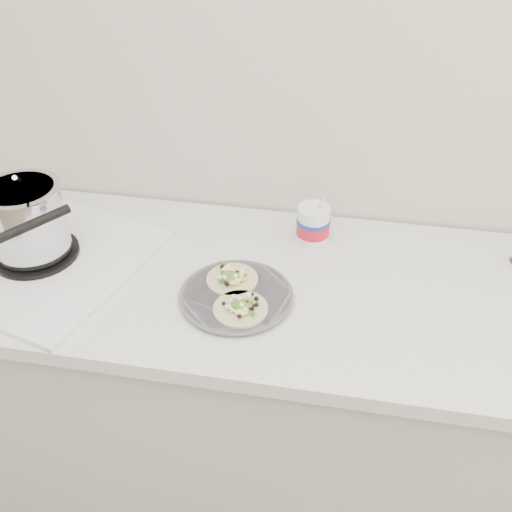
# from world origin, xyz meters

# --- Properties ---
(counter) EXTENTS (2.44, 0.66, 0.90)m
(counter) POSITION_xyz_m (0.00, 1.43, 0.45)
(counter) COLOR beige
(counter) RESTS_ON ground
(stove) EXTENTS (0.65, 0.62, 0.26)m
(stove) POSITION_xyz_m (-0.64, 1.39, 0.99)
(stove) COLOR silver
(stove) RESTS_ON counter
(taco_plate) EXTENTS (0.28, 0.28, 0.04)m
(taco_plate) POSITION_xyz_m (-0.09, 1.33, 0.92)
(taco_plate) COLOR #57565C
(taco_plate) RESTS_ON counter
(tub) EXTENTS (0.09, 0.09, 0.20)m
(tub) POSITION_xyz_m (0.07, 1.61, 0.96)
(tub) COLOR white
(tub) RESTS_ON counter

